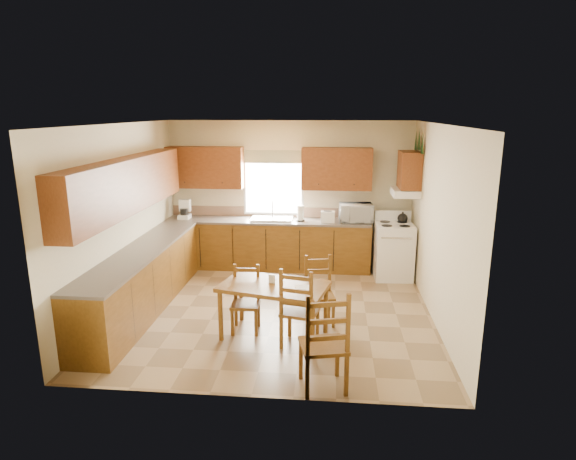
# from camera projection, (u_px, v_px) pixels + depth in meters

# --- Properties ---
(floor) EXTENTS (4.50, 4.50, 0.00)m
(floor) POSITION_uv_depth(u_px,v_px,m) (276.00, 310.00, 7.14)
(floor) COLOR #907451
(floor) RESTS_ON ground
(ceiling) EXTENTS (4.50, 4.50, 0.00)m
(ceiling) POSITION_uv_depth(u_px,v_px,m) (275.00, 124.00, 6.49)
(ceiling) COLOR olive
(ceiling) RESTS_ON floor
(wall_left) EXTENTS (4.50, 4.50, 0.00)m
(wall_left) POSITION_uv_depth(u_px,v_px,m) (123.00, 218.00, 7.02)
(wall_left) COLOR beige
(wall_left) RESTS_ON floor
(wall_right) EXTENTS (4.50, 4.50, 0.00)m
(wall_right) POSITION_uv_depth(u_px,v_px,m) (438.00, 225.00, 6.61)
(wall_right) COLOR beige
(wall_right) RESTS_ON floor
(wall_back) EXTENTS (4.50, 4.50, 0.00)m
(wall_back) POSITION_uv_depth(u_px,v_px,m) (290.00, 194.00, 8.99)
(wall_back) COLOR beige
(wall_back) RESTS_ON floor
(wall_front) EXTENTS (4.50, 4.50, 0.00)m
(wall_front) POSITION_uv_depth(u_px,v_px,m) (248.00, 274.00, 4.64)
(wall_front) COLOR beige
(wall_front) RESTS_ON floor
(lower_cab_back) EXTENTS (3.75, 0.60, 0.88)m
(lower_cab_back) POSITION_uv_depth(u_px,v_px,m) (268.00, 245.00, 8.95)
(lower_cab_back) COLOR brown
(lower_cab_back) RESTS_ON floor
(lower_cab_left) EXTENTS (0.60, 3.60, 0.88)m
(lower_cab_left) POSITION_uv_depth(u_px,v_px,m) (143.00, 281.00, 7.07)
(lower_cab_left) COLOR brown
(lower_cab_left) RESTS_ON floor
(counter_back) EXTENTS (3.75, 0.63, 0.04)m
(counter_back) POSITION_uv_depth(u_px,v_px,m) (268.00, 221.00, 8.84)
(counter_back) COLOR #5A514C
(counter_back) RESTS_ON lower_cab_back
(counter_left) EXTENTS (0.63, 3.60, 0.04)m
(counter_left) POSITION_uv_depth(u_px,v_px,m) (141.00, 251.00, 6.95)
(counter_left) COLOR #5A514C
(counter_left) RESTS_ON lower_cab_left
(backsplash) EXTENTS (3.75, 0.01, 0.18)m
(backsplash) POSITION_uv_depth(u_px,v_px,m) (270.00, 212.00, 9.10)
(backsplash) COLOR #856551
(backsplash) RESTS_ON counter_back
(upper_cab_back_left) EXTENTS (1.41, 0.33, 0.75)m
(upper_cab_back_left) POSITION_uv_depth(u_px,v_px,m) (205.00, 167.00, 8.84)
(upper_cab_back_left) COLOR brown
(upper_cab_back_left) RESTS_ON wall_back
(upper_cab_back_right) EXTENTS (1.25, 0.33, 0.75)m
(upper_cab_back_right) POSITION_uv_depth(u_px,v_px,m) (337.00, 169.00, 8.63)
(upper_cab_back_right) COLOR brown
(upper_cab_back_right) RESTS_ON wall_back
(upper_cab_left) EXTENTS (0.33, 3.60, 0.75)m
(upper_cab_left) POSITION_uv_depth(u_px,v_px,m) (126.00, 185.00, 6.73)
(upper_cab_left) COLOR brown
(upper_cab_left) RESTS_ON wall_left
(upper_cab_stove) EXTENTS (0.33, 0.62, 0.62)m
(upper_cab_stove) POSITION_uv_depth(u_px,v_px,m) (409.00, 170.00, 8.09)
(upper_cab_stove) COLOR brown
(upper_cab_stove) RESTS_ON wall_right
(range_hood) EXTENTS (0.44, 0.62, 0.12)m
(range_hood) POSITION_uv_depth(u_px,v_px,m) (405.00, 192.00, 8.19)
(range_hood) COLOR white
(range_hood) RESTS_ON wall_right
(window_frame) EXTENTS (1.13, 0.02, 1.18)m
(window_frame) POSITION_uv_depth(u_px,v_px,m) (273.00, 184.00, 8.94)
(window_frame) COLOR white
(window_frame) RESTS_ON wall_back
(window_pane) EXTENTS (1.05, 0.01, 1.10)m
(window_pane) POSITION_uv_depth(u_px,v_px,m) (273.00, 184.00, 8.93)
(window_pane) COLOR white
(window_pane) RESTS_ON wall_back
(window_valance) EXTENTS (1.19, 0.01, 0.24)m
(window_valance) POSITION_uv_depth(u_px,v_px,m) (273.00, 157.00, 8.79)
(window_valance) COLOR #495F36
(window_valance) RESTS_ON wall_back
(sink_basin) EXTENTS (0.75, 0.45, 0.04)m
(sink_basin) POSITION_uv_depth(u_px,v_px,m) (272.00, 219.00, 8.83)
(sink_basin) COLOR silver
(sink_basin) RESTS_ON counter_back
(pine_decal_a) EXTENTS (0.22, 0.22, 0.36)m
(pine_decal_a) POSITION_uv_depth(u_px,v_px,m) (423.00, 142.00, 7.65)
(pine_decal_a) COLOR #153616
(pine_decal_a) RESTS_ON wall_right
(pine_decal_b) EXTENTS (0.22, 0.22, 0.36)m
(pine_decal_b) POSITION_uv_depth(u_px,v_px,m) (419.00, 139.00, 7.95)
(pine_decal_b) COLOR #153616
(pine_decal_b) RESTS_ON wall_right
(pine_decal_c) EXTENTS (0.22, 0.22, 0.36)m
(pine_decal_c) POSITION_uv_depth(u_px,v_px,m) (416.00, 140.00, 8.27)
(pine_decal_c) COLOR #153616
(pine_decal_c) RESTS_ON wall_right
(stove) EXTENTS (0.66, 0.68, 0.95)m
(stove) POSITION_uv_depth(u_px,v_px,m) (393.00, 251.00, 8.42)
(stove) COLOR white
(stove) RESTS_ON floor
(coffeemaker) EXTENTS (0.24, 0.27, 0.34)m
(coffeemaker) POSITION_uv_depth(u_px,v_px,m) (184.00, 209.00, 8.89)
(coffeemaker) COLOR white
(coffeemaker) RESTS_ON counter_back
(paper_towel) EXTENTS (0.15, 0.15, 0.29)m
(paper_towel) POSITION_uv_depth(u_px,v_px,m) (300.00, 213.00, 8.71)
(paper_towel) COLOR white
(paper_towel) RESTS_ON counter_back
(toaster) EXTENTS (0.25, 0.16, 0.20)m
(toaster) POSITION_uv_depth(u_px,v_px,m) (328.00, 217.00, 8.62)
(toaster) COLOR white
(toaster) RESTS_ON counter_back
(microwave) EXTENTS (0.58, 0.44, 0.33)m
(microwave) POSITION_uv_depth(u_px,v_px,m) (356.00, 213.00, 8.65)
(microwave) COLOR white
(microwave) RESTS_ON counter_back
(dining_table) EXTENTS (1.48, 1.05, 0.72)m
(dining_table) POSITION_uv_depth(u_px,v_px,m) (274.00, 311.00, 6.23)
(dining_table) COLOR brown
(dining_table) RESTS_ON floor
(chair_near_left) EXTENTS (0.51, 0.49, 1.03)m
(chair_near_left) POSITION_uv_depth(u_px,v_px,m) (300.00, 306.00, 5.97)
(chair_near_left) COLOR brown
(chair_near_left) RESTS_ON floor
(chair_near_right) EXTENTS (0.56, 0.54, 1.12)m
(chair_near_right) POSITION_uv_depth(u_px,v_px,m) (323.00, 339.00, 5.02)
(chair_near_right) COLOR brown
(chair_near_right) RESTS_ON floor
(chair_far_left) EXTENTS (0.38, 0.36, 0.88)m
(chair_far_left) POSITION_uv_depth(u_px,v_px,m) (245.00, 300.00, 6.36)
(chair_far_left) COLOR brown
(chair_far_left) RESTS_ON floor
(chair_far_right) EXTENTS (0.46, 0.44, 0.93)m
(chair_far_right) POSITION_uv_depth(u_px,v_px,m) (319.00, 292.00, 6.59)
(chair_far_right) COLOR brown
(chair_far_right) RESTS_ON floor
(table_paper) EXTENTS (0.24, 0.29, 0.00)m
(table_paper) POSITION_uv_depth(u_px,v_px,m) (304.00, 289.00, 6.00)
(table_paper) COLOR white
(table_paper) RESTS_ON dining_table
(table_card) EXTENTS (0.09, 0.04, 0.11)m
(table_card) POSITION_uv_depth(u_px,v_px,m) (272.00, 279.00, 6.18)
(table_card) COLOR white
(table_card) RESTS_ON dining_table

